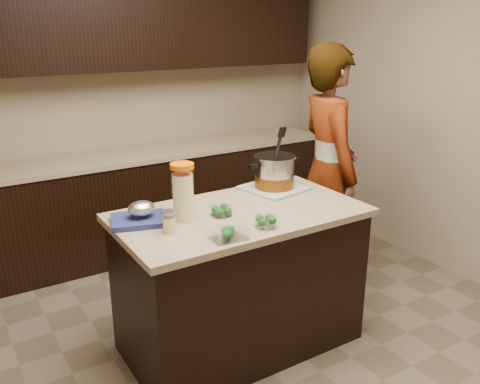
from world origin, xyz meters
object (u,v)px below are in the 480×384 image
(island, at_px, (240,279))
(person, at_px, (328,171))
(stock_pot, at_px, (274,174))
(lemonade_pitcher, at_px, (183,194))

(island, height_order, person, person)
(stock_pot, height_order, lemonade_pitcher, stock_pot)
(person, bearing_deg, island, 126.32)
(stock_pot, xyz_separation_m, person, (0.57, 0.12, -0.10))
(lemonade_pitcher, bearing_deg, stock_pot, 12.33)
(lemonade_pitcher, bearing_deg, island, -10.68)
(stock_pot, distance_m, person, 0.59)
(lemonade_pitcher, height_order, person, person)
(island, height_order, stock_pot, stock_pot)
(island, xyz_separation_m, person, (0.98, 0.34, 0.46))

